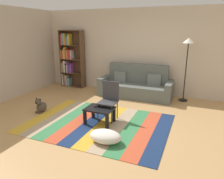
% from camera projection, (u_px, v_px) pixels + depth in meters
% --- Properties ---
extents(ground_plane, '(14.00, 14.00, 0.00)m').
position_uv_depth(ground_plane, '(108.00, 120.00, 4.93)').
color(ground_plane, tan).
extents(back_wall, '(6.80, 0.10, 2.70)m').
position_uv_depth(back_wall, '(139.00, 52.00, 6.82)').
color(back_wall, beige).
rests_on(back_wall, ground_plane).
extents(left_wall, '(0.10, 5.50, 2.70)m').
position_uv_depth(left_wall, '(16.00, 53.00, 6.47)').
color(left_wall, beige).
rests_on(left_wall, ground_plane).
extents(rug, '(3.10, 2.26, 0.01)m').
position_uv_depth(rug, '(98.00, 123.00, 4.75)').
color(rug, gold).
rests_on(rug, ground_plane).
extents(couch, '(2.26, 0.80, 1.00)m').
position_uv_depth(couch, '(136.00, 86.00, 6.60)').
color(couch, '#59605B').
rests_on(couch, ground_plane).
extents(bookshelf, '(0.90, 0.28, 2.02)m').
position_uv_depth(bookshelf, '(70.00, 59.00, 7.62)').
color(bookshelf, brown).
rests_on(bookshelf, ground_plane).
extents(coffee_table, '(0.62, 0.47, 0.36)m').
position_uv_depth(coffee_table, '(100.00, 111.00, 4.69)').
color(coffee_table, black).
rests_on(coffee_table, rug).
extents(pouf, '(0.61, 0.41, 0.23)m').
position_uv_depth(pouf, '(105.00, 136.00, 3.92)').
color(pouf, white).
rests_on(pouf, rug).
extents(dog, '(0.22, 0.35, 0.40)m').
position_uv_depth(dog, '(41.00, 106.00, 5.36)').
color(dog, '#473D33').
rests_on(dog, ground_plane).
extents(standing_lamp, '(0.32, 0.32, 1.82)m').
position_uv_depth(standing_lamp, '(188.00, 49.00, 5.87)').
color(standing_lamp, black).
rests_on(standing_lamp, ground_plane).
extents(tv_remote, '(0.10, 0.16, 0.02)m').
position_uv_depth(tv_remote, '(97.00, 106.00, 4.75)').
color(tv_remote, black).
rests_on(tv_remote, coffee_table).
extents(folding_chair, '(0.40, 0.40, 0.90)m').
position_uv_depth(folding_chair, '(109.00, 97.00, 4.85)').
color(folding_chair, '#38383D').
rests_on(folding_chair, ground_plane).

